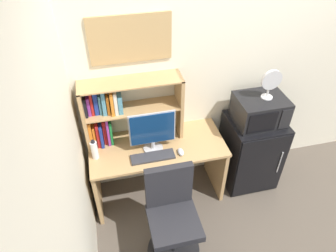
# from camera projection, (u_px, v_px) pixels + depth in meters

# --- Properties ---
(wall_back) EXTENTS (6.40, 0.04, 2.60)m
(wall_back) POSITION_uv_depth(u_px,v_px,m) (275.00, 62.00, 3.11)
(wall_back) COLOR silver
(wall_back) RESTS_ON ground_plane
(desk) EXTENTS (1.32, 0.58, 0.72)m
(desk) POSITION_uv_depth(u_px,v_px,m) (158.00, 161.00, 3.15)
(desk) COLOR tan
(desk) RESTS_ON ground_plane
(hutch_bookshelf) EXTENTS (0.93, 0.25, 0.65)m
(hutch_bookshelf) POSITION_uv_depth(u_px,v_px,m) (116.00, 111.00, 2.86)
(hutch_bookshelf) COLOR tan
(hutch_bookshelf) RESTS_ON desk
(monitor) EXTENTS (0.43, 0.19, 0.43)m
(monitor) POSITION_uv_depth(u_px,v_px,m) (152.00, 131.00, 2.84)
(monitor) COLOR #B7B7BC
(monitor) RESTS_ON desk
(keyboard) EXTENTS (0.41, 0.13, 0.02)m
(keyboard) POSITION_uv_depth(u_px,v_px,m) (153.00, 157.00, 2.88)
(keyboard) COLOR #333338
(keyboard) RESTS_ON desk
(computer_mouse) EXTENTS (0.06, 0.10, 0.04)m
(computer_mouse) POSITION_uv_depth(u_px,v_px,m) (181.00, 152.00, 2.92)
(computer_mouse) COLOR silver
(computer_mouse) RESTS_ON desk
(water_bottle) EXTENTS (0.06, 0.06, 0.21)m
(water_bottle) POSITION_uv_depth(u_px,v_px,m) (95.00, 150.00, 2.83)
(water_bottle) COLOR silver
(water_bottle) RESTS_ON desk
(mini_fridge) EXTENTS (0.56, 0.54, 0.83)m
(mini_fridge) POSITION_uv_depth(u_px,v_px,m) (250.00, 151.00, 3.40)
(mini_fridge) COLOR black
(mini_fridge) RESTS_ON ground_plane
(microwave) EXTENTS (0.48, 0.39, 0.28)m
(microwave) POSITION_uv_depth(u_px,v_px,m) (260.00, 110.00, 3.05)
(microwave) COLOR black
(microwave) RESTS_ON mini_fridge
(desk_fan) EXTENTS (0.20, 0.11, 0.30)m
(desk_fan) POSITION_uv_depth(u_px,v_px,m) (271.00, 82.00, 2.85)
(desk_fan) COLOR silver
(desk_fan) RESTS_ON microwave
(desk_chair) EXTENTS (0.49, 0.49, 0.96)m
(desk_chair) POSITION_uv_depth(u_px,v_px,m) (172.00, 220.00, 2.71)
(desk_chair) COLOR black
(desk_chair) RESTS_ON ground_plane
(wall_corkboard) EXTENTS (0.70, 0.02, 0.41)m
(wall_corkboard) POSITION_uv_depth(u_px,v_px,m) (130.00, 39.00, 2.57)
(wall_corkboard) COLOR tan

